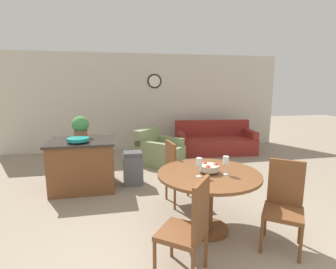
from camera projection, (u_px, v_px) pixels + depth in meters
wall_back at (146, 102)px, 7.50m from camera, size 8.00×0.09×2.70m
dining_table at (209, 186)px, 3.26m from camera, size 1.27×1.27×0.78m
dining_chair_near_left at (190, 225)px, 2.47m from camera, size 0.59×0.59×1.00m
dining_chair_near_right at (284, 202)px, 2.98m from camera, size 0.59×0.59×1.00m
dining_chair_far_side at (177, 171)px, 4.05m from camera, size 0.47×0.47×1.00m
fruit_bowl at (209, 168)px, 3.22m from camera, size 0.25×0.25×0.12m
wine_glass_left at (199, 163)px, 3.06m from camera, size 0.07×0.07×0.23m
wine_glass_right at (226, 161)px, 3.13m from camera, size 0.07×0.07×0.23m
kitchen_island at (83, 164)px, 4.68m from camera, size 1.13×0.91×0.89m
teal_bowl at (78, 140)px, 4.41m from camera, size 0.36×0.36×0.08m
potted_plant at (80, 126)px, 4.80m from camera, size 0.31×0.31×0.40m
trash_bin at (133, 168)px, 4.89m from camera, size 0.35×0.30×0.62m
couch at (214, 142)px, 7.21m from camera, size 2.18×1.12×0.86m
armchair at (158, 152)px, 6.24m from camera, size 1.27×1.26×0.80m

